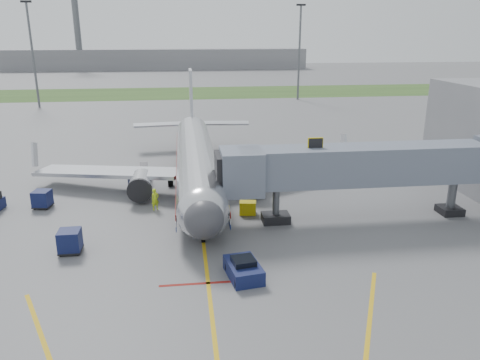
{
  "coord_description": "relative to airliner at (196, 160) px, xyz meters",
  "views": [
    {
      "loc": [
        -1.18,
        -29.46,
        14.73
      ],
      "look_at": [
        3.28,
        6.51,
        3.2
      ],
      "focal_mm": 35.0,
      "sensor_mm": 36.0,
      "label": 1
    }
  ],
  "objects": [
    {
      "name": "ground",
      "position": [
        -0.0,
        -15.25,
        -2.65
      ],
      "size": [
        400.0,
        400.0,
        0.0
      ],
      "primitive_type": "plane",
      "color": "#565659",
      "rests_on": "ground"
    },
    {
      "name": "grass_strip",
      "position": [
        -0.0,
        74.75,
        -2.64
      ],
      "size": [
        300.0,
        25.0,
        0.01
      ],
      "primitive_type": "cube",
      "color": "#2D4C1E",
      "rests_on": "ground"
    },
    {
      "name": "apron_markings",
      "position": [
        -0.0,
        -22.65,
        -2.64
      ],
      "size": [
        21.52,
        50.0,
        0.01
      ],
      "color": "gold",
      "rests_on": "ground"
    },
    {
      "name": "airliner",
      "position": [
        0.0,
        0.0,
        0.0
      ],
      "size": [
        32.1,
        35.67,
        10.25
      ],
      "color": "silver",
      "rests_on": "ground"
    },
    {
      "name": "jet_bridge",
      "position": [
        12.86,
        -10.25,
        1.82
      ],
      "size": [
        25.3,
        4.0,
        6.9
      ],
      "color": "slate",
      "rests_on": "ground"
    },
    {
      "name": "light_mast_left",
      "position": [
        -30.0,
        54.75,
        8.13
      ],
      "size": [
        2.0,
        0.44,
        20.4
      ],
      "color": "#595B60",
      "rests_on": "ground"
    },
    {
      "name": "light_mast_right",
      "position": [
        25.0,
        59.75,
        8.13
      ],
      "size": [
        2.0,
        0.44,
        20.4
      ],
      "color": "#595B60",
      "rests_on": "ground"
    },
    {
      "name": "distant_terminal",
      "position": [
        -10.0,
        154.75,
        1.35
      ],
      "size": [
        120.0,
        14.0,
        8.0
      ],
      "primitive_type": "cube",
      "color": "slate",
      "rests_on": "ground"
    },
    {
      "name": "control_tower",
      "position": [
        -40.0,
        149.75,
        14.68
      ],
      "size": [
        4.0,
        4.0,
        30.0
      ],
      "color": "#595B60",
      "rests_on": "ground"
    },
    {
      "name": "pushback_tug",
      "position": [
        2.25,
        -18.75,
        -2.11
      ],
      "size": [
        2.37,
        3.35,
        1.28
      ],
      "color": "#0D193B",
      "rests_on": "ground"
    },
    {
      "name": "baggage_cart_a",
      "position": [
        -9.28,
        -13.84,
        -1.81
      ],
      "size": [
        1.54,
        1.54,
        1.64
      ],
      "color": "#0D193B",
      "rests_on": "ground"
    },
    {
      "name": "baggage_cart_b",
      "position": [
        -5.81,
        -0.32,
        -1.75
      ],
      "size": [
        2.02,
        2.02,
        1.75
      ],
      "color": "#0D193B",
      "rests_on": "ground"
    },
    {
      "name": "baggage_cart_c",
      "position": [
        -13.61,
        -4.53,
        -1.86
      ],
      "size": [
        1.66,
        1.66,
        1.55
      ],
      "color": "#0D193B",
      "rests_on": "ground"
    },
    {
      "name": "belt_loader",
      "position": [
        -5.2,
        0.38,
        -2.17
      ],
      "size": [
        1.43,
        3.94,
        1.9
      ],
      "color": "#0D193B",
      "rests_on": "ground"
    },
    {
      "name": "ground_power_cart",
      "position": [
        4.0,
        -8.25,
        -2.1
      ],
      "size": [
        1.51,
        1.13,
        1.11
      ],
      "color": "gold",
      "rests_on": "ground"
    },
    {
      "name": "ramp_worker",
      "position": [
        -3.79,
        -6.28,
        -1.7
      ],
      "size": [
        0.83,
        0.74,
        1.9
      ],
      "primitive_type": "imported",
      "rotation": [
        0.0,
        0.0,
        0.51
      ],
      "color": "#B9DF1A",
      "rests_on": "ground"
    }
  ]
}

